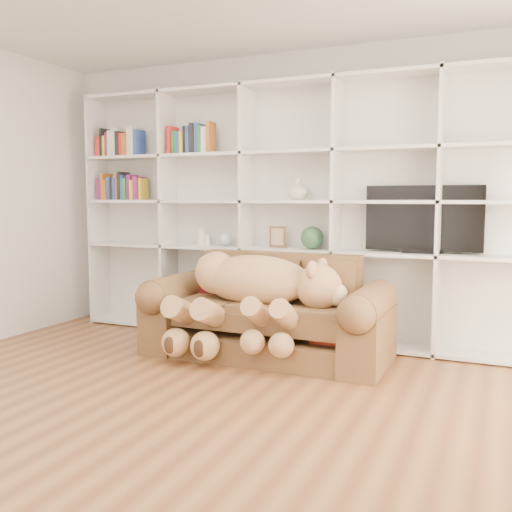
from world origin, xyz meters
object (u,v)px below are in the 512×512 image
at_px(teddy_bear, 252,291).
at_px(gift_box, 335,350).
at_px(sofa, 268,318).
at_px(tv, 424,220).

xyz_separation_m(teddy_bear, gift_box, (0.68, 0.10, -0.45)).
bearing_deg(teddy_bear, gift_box, 17.34).
bearing_deg(teddy_bear, sofa, 78.12).
distance_m(teddy_bear, tv, 1.59).
xyz_separation_m(gift_box, tv, (0.56, 0.72, 1.01)).
bearing_deg(tv, gift_box, -127.83).
bearing_deg(sofa, gift_box, -7.04).
bearing_deg(gift_box, sofa, 172.96).
relative_size(teddy_bear, tv, 1.44).
bearing_deg(teddy_bear, tv, 42.72).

